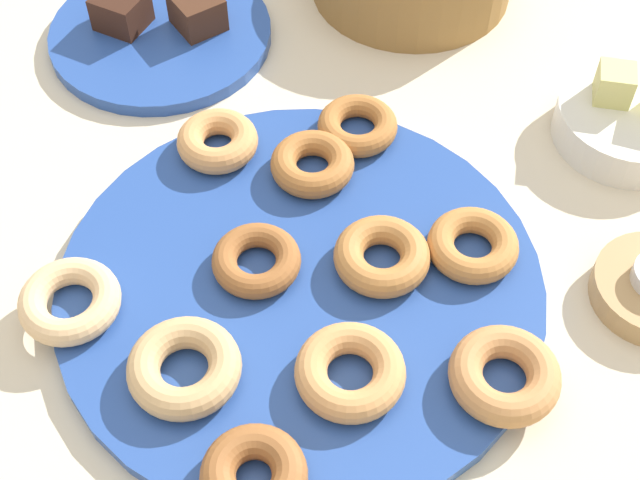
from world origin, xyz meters
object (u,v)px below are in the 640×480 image
(donut_plate, at_px, (300,286))
(donut_5, at_px, (184,368))
(donut_7, at_px, (217,141))
(donut_6, at_px, (382,256))
(cake_plate, at_px, (161,34))
(donut_0, at_px, (473,245))
(donut_3, at_px, (254,475))
(donut_2, at_px, (256,260))
(fruit_bowl, at_px, (629,122))
(donut_10, at_px, (350,372))
(donut_8, at_px, (70,301))
(donut_4, at_px, (504,375))
(melon_chunk_left, at_px, (615,84))
(donut_9, at_px, (312,164))
(brownie_near, at_px, (121,10))
(brownie_far, at_px, (197,11))
(donut_1, at_px, (357,126))

(donut_plate, bearing_deg, donut_5, -97.06)
(donut_7, bearing_deg, donut_5, -54.94)
(donut_6, height_order, cake_plate, donut_6)
(donut_0, relative_size, donut_3, 1.01)
(donut_2, bearing_deg, donut_3, -50.88)
(donut_0, height_order, donut_6, donut_6)
(donut_2, bearing_deg, fruit_bowl, 62.98)
(donut_7, bearing_deg, donut_0, 9.01)
(donut_3, relative_size, donut_10, 0.90)
(donut_8, bearing_deg, donut_4, 25.88)
(donut_3, xyz_separation_m, melon_chunk_left, (0.03, 0.53, 0.03))
(donut_9, bearing_deg, donut_plate, -57.45)
(fruit_bowl, bearing_deg, donut_7, -138.04)
(brownie_near, height_order, brownie_far, same)
(donut_8, height_order, donut_10, donut_10)
(brownie_far, xyz_separation_m, fruit_bowl, (0.46, 0.15, -0.02))
(donut_8, xyz_separation_m, donut_10, (0.24, 0.09, 0.00))
(donut_7, distance_m, brownie_far, 0.20)
(cake_plate, xyz_separation_m, fruit_bowl, (0.49, 0.18, 0.01))
(donut_3, height_order, donut_6, same)
(donut_4, height_order, donut_9, donut_4)
(brownie_near, bearing_deg, donut_7, -21.07)
(donut_1, distance_m, donut_2, 0.19)
(donut_9, bearing_deg, donut_0, 3.16)
(donut_2, distance_m, donut_3, 0.20)
(donut_1, distance_m, donut_4, 0.31)
(donut_1, bearing_deg, donut_plate, -69.77)
(brownie_near, bearing_deg, cake_plate, 26.57)
(donut_0, xyz_separation_m, donut_9, (-0.18, -0.01, 0.00))
(donut_9, xyz_separation_m, brownie_near, (-0.31, 0.05, 0.01))
(donut_5, relative_size, melon_chunk_left, 2.66)
(donut_7, bearing_deg, donut_9, 19.47)
(donut_0, xyz_separation_m, donut_7, (-0.27, -0.04, 0.00))
(melon_chunk_left, bearing_deg, donut_10, -93.87)
(donut_5, distance_m, brownie_near, 0.47)
(donut_5, relative_size, donut_7, 1.17)
(donut_3, relative_size, donut_8, 0.93)
(donut_5, bearing_deg, donut_3, -19.34)
(donut_3, distance_m, donut_8, 0.23)
(donut_6, xyz_separation_m, fruit_bowl, (0.10, 0.30, -0.01))
(donut_3, height_order, fruit_bowl, donut_3)
(donut_3, xyz_separation_m, donut_6, (-0.04, 0.23, -0.00))
(donut_2, relative_size, cake_plate, 0.32)
(donut_7, bearing_deg, donut_2, -35.69)
(donut_4, relative_size, donut_9, 1.12)
(cake_plate, height_order, melon_chunk_left, melon_chunk_left)
(donut_3, bearing_deg, fruit_bowl, 83.49)
(melon_chunk_left, bearing_deg, donut_5, -105.77)
(donut_4, distance_m, donut_10, 0.13)
(donut_1, relative_size, donut_4, 0.88)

